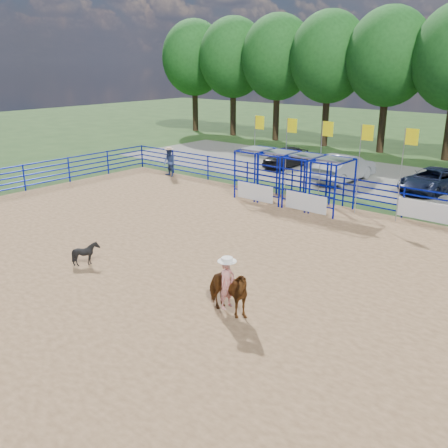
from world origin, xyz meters
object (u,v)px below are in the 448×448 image
Objects in this scene: horse_and_rider at (227,287)px; car_b at (344,168)px; calf at (86,253)px; car_c at (432,180)px; car_a at (286,157)px; spectator_cowboy at (169,162)px.

car_b is at bearing 106.81° from horse_and_rider.
calf is (-6.13, -0.42, -0.43)m from horse_and_rider.
horse_and_rider is at bearing -79.40° from car_c.
car_b is at bearing -15.46° from car_a.
calf is at bearing 89.93° from car_b.
car_c is at bearing 91.03° from horse_and_rider.
car_a is (-4.14, 19.13, 0.24)m from calf.
car_b is (0.90, 17.73, 0.37)m from calf.
car_a is (-10.27, 18.71, -0.19)m from horse_and_rider.
spectator_cowboy is at bearing 21.67° from calf.
spectator_cowboy is at bearing 141.01° from horse_and_rider.
car_a is at bearing -12.77° from car_b.
horse_and_rider is 18.08m from car_b.
horse_and_rider reaches higher than car_a.
horse_and_rider is at bearing -61.10° from car_a.
spectator_cowboy is (-8.06, 11.90, 0.47)m from calf.
car_a reaches higher than calf.
car_a is 0.86× the size of car_c.
spectator_cowboy is 8.23m from car_a.
calf is 19.58m from car_a.
car_a is at bearing 61.52° from spectator_cowboy.
spectator_cowboy reaches higher than car_a.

